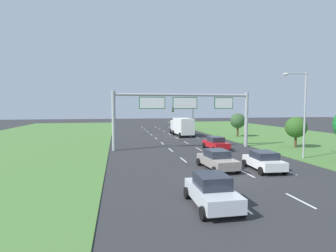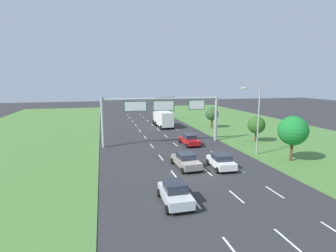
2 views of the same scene
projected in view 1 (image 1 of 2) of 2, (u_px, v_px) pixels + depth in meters
ground_plane at (225, 175)px, 19.87m from camera, size 200.00×200.00×0.00m
lane_dashes_inner_left at (166, 146)px, 34.21m from camera, size 0.14×68.40×0.01m
lane_dashes_inner_right at (192, 146)px, 34.88m from camera, size 0.14×68.40×0.01m
lane_dashes_slip at (217, 145)px, 35.56m from camera, size 0.14×68.40×0.01m
car_near_red at (212, 191)px, 13.37m from camera, size 2.14×3.99×1.69m
car_lead_silver at (264, 161)px, 21.10m from camera, size 2.32×4.02×1.55m
car_mid_lane at (217, 160)px, 21.55m from camera, size 2.42×4.50×1.60m
car_far_ahead at (216, 143)px, 31.51m from camera, size 2.20×4.31×1.56m
box_truck at (182, 126)px, 46.91m from camera, size 2.86×8.10×3.17m
sign_gantry at (184, 108)px, 32.10m from camera, size 17.24×0.44×7.00m
traffic_light_mast at (184, 113)px, 57.28m from camera, size 4.76×0.49×5.60m
street_lamp at (302, 107)px, 25.59m from camera, size 2.61×0.32×8.50m
roadside_tree_mid at (296, 127)px, 32.68m from camera, size 2.61×2.61×3.92m
roadside_tree_far at (238, 121)px, 44.92m from camera, size 2.57×2.57×4.08m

